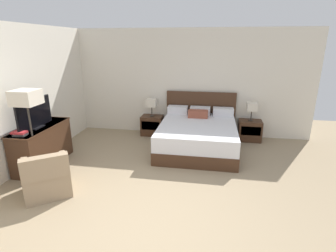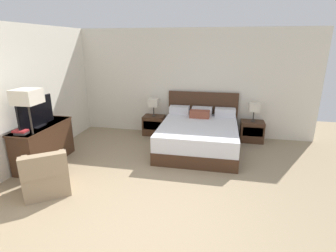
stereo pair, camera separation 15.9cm
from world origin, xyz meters
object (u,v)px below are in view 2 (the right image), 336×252
(table_lamp_right, at_px, (254,108))
(book_red_cover, at_px, (22,133))
(nightstand_right, at_px, (252,131))
(floor_lamp, at_px, (28,102))
(bed, at_px, (199,135))
(tv, at_px, (36,113))
(dresser, at_px, (44,144))
(book_blue_cover, at_px, (20,131))
(nightstand_left, at_px, (154,125))
(table_lamp_left, at_px, (154,103))
(armchair_by_window, at_px, (46,176))

(table_lamp_right, relative_size, book_red_cover, 2.28)
(nightstand_right, xyz_separation_m, floor_lamp, (-4.07, -2.66, 1.15))
(bed, distance_m, nightstand_right, 1.48)
(tv, xyz_separation_m, floor_lamp, (0.21, -0.42, 0.32))
(dresser, bearing_deg, nightstand_right, 26.71)
(nightstand_right, bearing_deg, book_blue_cover, -148.00)
(bed, xyz_separation_m, book_red_cover, (-3.01, -1.92, 0.50))
(nightstand_left, height_order, book_red_cover, book_red_cover)
(table_lamp_left, xyz_separation_m, floor_lamp, (-1.54, -2.66, 0.54))
(nightstand_right, distance_m, dresser, 4.79)
(book_blue_cover, bearing_deg, floor_lamp, 6.20)
(armchair_by_window, xyz_separation_m, floor_lamp, (-0.51, 0.47, 1.13))
(dresser, bearing_deg, book_red_cover, -89.71)
(nightstand_left, height_order, dresser, dresser)
(nightstand_left, xyz_separation_m, tv, (-1.75, -2.24, 0.83))
(nightstand_right, bearing_deg, dresser, -153.29)
(table_lamp_right, bearing_deg, table_lamp_left, 180.00)
(table_lamp_left, relative_size, book_blue_cover, 1.90)
(bed, bearing_deg, floor_lamp, -145.92)
(table_lamp_right, height_order, tv, tv)
(nightstand_left, xyz_separation_m, table_lamp_right, (2.53, 0.00, 0.61))
(table_lamp_left, distance_m, table_lamp_right, 2.53)
(nightstand_left, bearing_deg, book_red_cover, -123.02)
(nightstand_left, bearing_deg, table_lamp_right, 0.03)
(nightstand_left, height_order, tv, tv)
(nightstand_right, bearing_deg, armchair_by_window, -138.59)
(bed, relative_size, table_lamp_right, 4.55)
(nightstand_right, xyz_separation_m, book_blue_cover, (-4.30, -2.69, 0.61))
(table_lamp_left, xyz_separation_m, dresser, (-1.75, -2.16, -0.45))
(bed, relative_size, nightstand_right, 3.77)
(floor_lamp, bearing_deg, dresser, 112.68)
(table_lamp_right, xyz_separation_m, armchair_by_window, (-3.55, -3.14, -0.59))
(table_lamp_right, distance_m, dresser, 4.81)
(nightstand_left, relative_size, dresser, 0.40)
(book_red_cover, relative_size, armchair_by_window, 0.21)
(table_lamp_right, distance_m, book_blue_cover, 5.07)
(nightstand_right, distance_m, book_blue_cover, 5.11)
(bed, relative_size, book_red_cover, 10.38)
(dresser, bearing_deg, tv, -88.35)
(dresser, height_order, floor_lamp, floor_lamp)
(floor_lamp, bearing_deg, nightstand_right, 33.19)
(book_red_cover, distance_m, armchair_by_window, 1.01)
(table_lamp_right, height_order, floor_lamp, floor_lamp)
(bed, distance_m, tv, 3.44)
(table_lamp_left, bearing_deg, nightstand_right, -0.03)
(bed, relative_size, armchair_by_window, 2.19)
(tv, bearing_deg, armchair_by_window, -50.89)
(table_lamp_left, height_order, table_lamp_right, same)
(bed, xyz_separation_m, floor_lamp, (-2.80, -1.90, 1.08))
(dresser, xyz_separation_m, armchair_by_window, (0.73, -0.98, -0.14))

